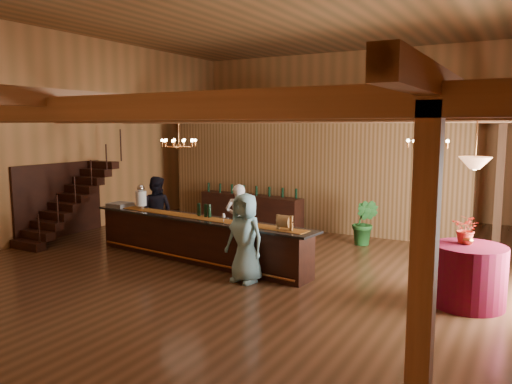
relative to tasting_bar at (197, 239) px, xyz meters
The scene contains 27 objects.
floor 1.55m from the tasting_bar, 34.41° to the left, with size 14.00×14.00×0.00m, color #3D2414.
ceiling 5.21m from the tasting_bar, 34.41° to the left, with size 14.00×14.00×0.00m, color #966236.
wall_back 8.23m from the tasting_bar, 81.23° to the left, with size 12.00×0.10×5.50m, color #B3743E.
wall_left 5.36m from the tasting_bar, behind, with size 0.10×14.00×5.50m, color #B3743E.
beam_grid 3.28m from the tasting_bar, 47.86° to the left, with size 11.90×13.90×0.39m.
support_posts 1.66m from the tasting_bar, 15.16° to the left, with size 9.20×10.20×3.20m.
partition_wall 4.51m from the tasting_bar, 80.72° to the left, with size 9.00×0.18×3.10m, color brown.
staircase 4.27m from the tasting_bar, behind, with size 1.00×2.80×2.00m.
backroom_boxes 6.39m from the tasting_bar, 81.78° to the left, with size 4.10×0.60×1.10m.
tasting_bar is the anchor object (origin of this frame).
beverage_dispenser 2.02m from the tasting_bar, behind, with size 0.26×0.26×0.60m.
glass_rack_tray 2.60m from the tasting_bar, behind, with size 0.50×0.50×0.10m, color gray.
raffle_drum 2.42m from the tasting_bar, ahead, with size 0.34×0.24×0.30m.
bar_bottle_0 0.65m from the tasting_bar, 102.37° to the left, with size 0.07×0.07×0.30m, color black.
bar_bottle_1 0.67m from the tasting_bar, 29.01° to the left, with size 0.07×0.07×0.30m, color black.
bar_bottle_2 0.70m from the tasting_bar, 16.21° to the left, with size 0.07×0.07×0.30m, color black.
backbar_shelf 4.00m from the tasting_bar, 102.70° to the left, with size 3.40×0.53×0.96m, color black.
round_table 5.61m from the tasting_bar, ahead, with size 1.19×1.19×1.03m, color maroon.
chandelier_left 2.31m from the tasting_bar, 150.64° to the left, with size 0.80×0.80×0.75m.
chandelier_right 5.28m from the tasting_bar, 19.44° to the left, with size 0.80×0.80×0.71m.
pendant_lamp 5.92m from the tasting_bar, ahead, with size 0.52×0.52×0.90m.
bartender 1.07m from the tasting_bar, 55.71° to the left, with size 0.61×0.40×1.68m, color white.
staff_second 1.88m from the tasting_bar, 159.28° to the left, with size 0.85×0.66×1.76m, color black.
guest 1.90m from the tasting_bar, 24.45° to the right, with size 0.85×0.55×1.73m, color #81BFCB.
floor_plant 4.31m from the tasting_bar, 49.08° to the left, with size 0.65×0.52×1.17m, color #1B4E1B.
table_flowers 5.59m from the tasting_bar, ahead, with size 0.45×0.39×0.50m, color #B3291A.
table_vase 5.60m from the tasting_bar, ahead, with size 0.15×0.15×0.30m, color #BF6A2F.
Camera 1 is at (5.25, -9.66, 3.00)m, focal length 35.00 mm.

